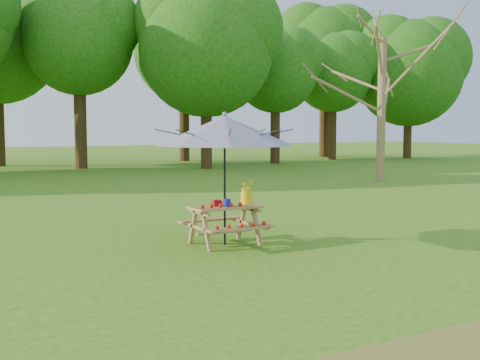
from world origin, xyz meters
TOP-DOWN VIEW (x-y plane):
  - ground at (0.00, 0.00)m, footprint 120.00×120.00m
  - picnic_table at (0.15, 2.70)m, footprint 1.20×1.32m
  - patio_umbrella at (0.15, 2.70)m, footprint 3.11×3.11m
  - produce_bins at (0.10, 2.72)m, footprint 0.25×0.42m
  - tomatoes_row at (0.00, 2.52)m, footprint 0.77×0.13m
  - flower_bucket at (0.62, 2.76)m, footprint 0.32×0.29m

SIDE VIEW (x-z plane):
  - ground at x=0.00m, z-range 0.00..0.00m
  - picnic_table at x=0.15m, z-range -0.01..0.66m
  - tomatoes_row at x=0.00m, z-range 0.67..0.74m
  - produce_bins at x=0.10m, z-range 0.66..0.79m
  - flower_bucket at x=0.62m, z-range 0.68..1.14m
  - patio_umbrella at x=0.15m, z-range 0.81..3.08m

